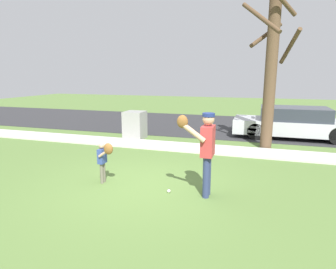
# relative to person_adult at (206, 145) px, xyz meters

# --- Properties ---
(ground_plane) EXTENTS (48.00, 48.00, 0.00)m
(ground_plane) POSITION_rel_person_adult_xyz_m (-1.46, 3.68, -1.09)
(ground_plane) COLOR #567538
(sidewalk_strip) EXTENTS (36.00, 1.20, 0.06)m
(sidewalk_strip) POSITION_rel_person_adult_xyz_m (-1.46, 3.78, -1.06)
(sidewalk_strip) COLOR beige
(sidewalk_strip) RESTS_ON ground
(road_surface) EXTENTS (36.00, 6.80, 0.02)m
(road_surface) POSITION_rel_person_adult_xyz_m (-1.46, 8.78, -1.08)
(road_surface) COLOR #2D2D30
(road_surface) RESTS_ON ground
(person_adult) EXTENTS (0.70, 0.64, 1.75)m
(person_adult) POSITION_rel_person_adult_xyz_m (0.00, 0.00, 0.00)
(person_adult) COLOR navy
(person_adult) RESTS_ON ground
(person_child) EXTENTS (0.43, 0.39, 1.01)m
(person_child) POSITION_rel_person_adult_xyz_m (-2.34, -0.01, -0.43)
(person_child) COLOR #6B6656
(person_child) RESTS_ON ground
(baseball) EXTENTS (0.07, 0.07, 0.07)m
(baseball) POSITION_rel_person_adult_xyz_m (-0.76, -0.07, -1.05)
(baseball) COLOR white
(baseball) RESTS_ON ground
(utility_cabinet) EXTENTS (0.76, 0.79, 1.09)m
(utility_cabinet) POSITION_rel_person_adult_xyz_m (-3.66, 4.68, -0.55)
(utility_cabinet) COLOR gray
(utility_cabinet) RESTS_ON ground
(street_tree_near) EXTENTS (1.85, 1.88, 5.21)m
(street_tree_near) POSITION_rel_person_adult_xyz_m (1.29, 4.60, 1.68)
(street_tree_near) COLOR brown
(street_tree_near) RESTS_ON ground
(parked_sedan_silver) EXTENTS (4.60, 1.80, 1.23)m
(parked_sedan_silver) POSITION_rel_person_adult_xyz_m (2.35, 6.65, -0.47)
(parked_sedan_silver) COLOR silver
(parked_sedan_silver) RESTS_ON road_surface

